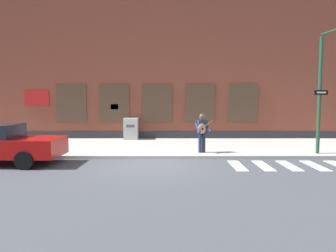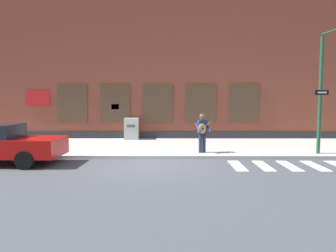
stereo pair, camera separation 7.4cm
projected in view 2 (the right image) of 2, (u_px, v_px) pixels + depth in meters
The scene contains 6 objects.
ground_plane at pixel (151, 165), 12.26m from camera, with size 160.00×160.00×0.00m, color #424449.
sidewalk at pixel (156, 147), 16.36m from camera, with size 28.00×5.93×0.14m.
building_backdrop at pixel (159, 65), 20.91m from camera, with size 28.00×4.06×9.20m.
crosswalk at pixel (302, 166), 12.08m from camera, with size 5.20×1.90×0.01m.
busker at pixel (202, 131), 14.16m from camera, with size 0.78×0.66×1.68m.
utility_box at pixel (132, 129), 18.81m from camera, with size 0.80×0.71×1.22m.
Camera 2 is at (0.70, -12.09, 2.50)m, focal length 35.00 mm.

